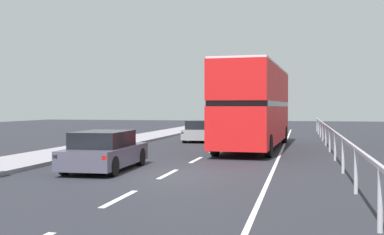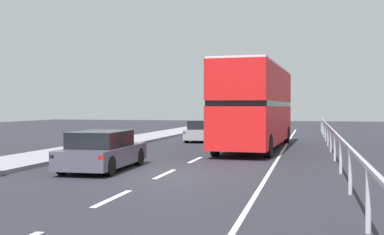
# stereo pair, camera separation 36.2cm
# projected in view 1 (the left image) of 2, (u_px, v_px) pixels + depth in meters

# --- Properties ---
(ground_plane) EXTENTS (75.23, 120.00, 0.10)m
(ground_plane) POSITION_uv_depth(u_px,v_px,m) (168.00, 176.00, 15.72)
(ground_plane) COLOR #25262D
(lane_paint_markings) EXTENTS (3.39, 46.00, 0.01)m
(lane_paint_markings) POSITION_uv_depth(u_px,v_px,m) (254.00, 151.00, 23.90)
(lane_paint_markings) COLOR silver
(lane_paint_markings) RESTS_ON ground
(bridge_side_railing) EXTENTS (0.10, 42.00, 1.17)m
(bridge_side_railing) POSITION_uv_depth(u_px,v_px,m) (330.00, 132.00, 23.27)
(bridge_side_railing) COLOR #B2ADBA
(bridge_side_railing) RESTS_ON ground
(double_decker_bus_red) EXTENTS (3.06, 11.55, 4.24)m
(double_decker_bus_red) POSITION_uv_depth(u_px,v_px,m) (255.00, 105.00, 25.09)
(double_decker_bus_red) COLOR red
(double_decker_bus_red) RESTS_ON ground
(hatchback_car_near) EXTENTS (1.92, 4.37, 1.34)m
(hatchback_car_near) POSITION_uv_depth(u_px,v_px,m) (105.00, 151.00, 16.69)
(hatchback_car_near) COLOR #484658
(hatchback_car_near) RESTS_ON ground
(sedan_car_ahead) EXTENTS (1.92, 4.18, 1.32)m
(sedan_car_ahead) POSITION_uv_depth(u_px,v_px,m) (201.00, 131.00, 30.52)
(sedan_car_ahead) COLOR gray
(sedan_car_ahead) RESTS_ON ground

